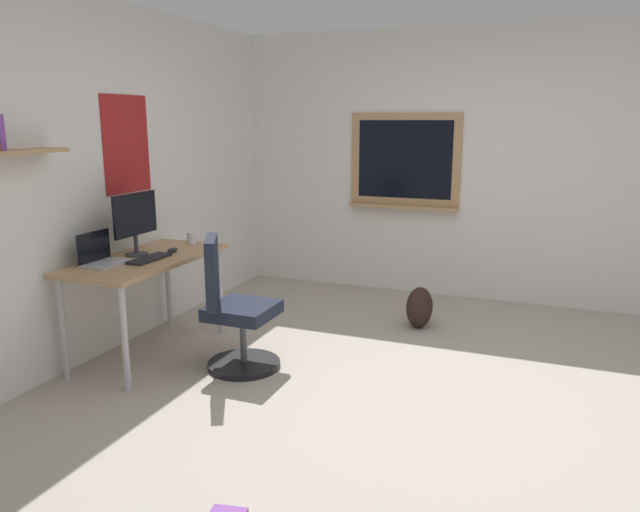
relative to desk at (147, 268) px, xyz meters
The scene contains 11 objects.
ground_plane 2.16m from the desk, 90.09° to the right, with size 5.20×5.20×0.00m, color #ADA393.
wall_back 0.75m from the desk, 91.30° to the left, with size 5.00×0.30×2.60m.
wall_right 3.24m from the desk, 39.69° to the right, with size 0.22×5.00×2.60m.
desk is the anchor object (origin of this frame).
office_chair 0.77m from the desk, 90.17° to the right, with size 0.55×0.56×0.95m.
laptop 0.36m from the desk, 152.97° to the left, with size 0.31×0.21×0.23m.
monitor_primary 0.37m from the desk, 72.21° to the left, with size 0.46×0.17×0.46m.
keyboard 0.14m from the desk, 129.64° to the right, with size 0.37×0.13×0.02m, color black.
computer_mouse 0.25m from the desk, 20.19° to the right, with size 0.10×0.06×0.03m, color #262628.
coffee_mug 0.57m from the desk, ahead, with size 0.08×0.08×0.09m, color silver.
backpack 2.26m from the desk, 52.51° to the right, with size 0.32×0.22×0.35m, color black.
Camera 1 is at (-3.54, -0.73, 1.74)m, focal length 33.92 mm.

